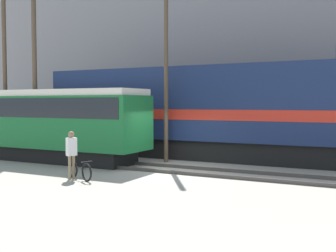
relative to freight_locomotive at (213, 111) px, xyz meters
The scene contains 11 objects.
ground_plane 4.49m from the freight_locomotive, 95.02° to the right, with size 120.00×120.00×0.00m, color #9E998C.
track_near 4.89m from the freight_locomotive, 94.42° to the right, with size 60.00×1.50×0.14m.
track_far 2.38m from the freight_locomotive, behind, with size 60.00×1.51×0.14m.
building_backdrop 10.25m from the freight_locomotive, 92.14° to the left, with size 47.46×6.00×15.25m.
freight_locomotive is the anchor object (origin of this frame).
streetcar 8.42m from the freight_locomotive, 149.45° to the right, with size 10.97×2.54×3.45m.
bicycle 8.28m from the freight_locomotive, 106.30° to the right, with size 1.61×0.77×0.74m.
person 8.23m from the freight_locomotive, 108.86° to the right, with size 0.34×0.42×1.78m.
utility_pole_left 12.65m from the freight_locomotive, behind, with size 0.25×0.25×9.51m.
utility_pole_center 10.38m from the freight_locomotive, 167.82° to the right, with size 0.26×0.26×9.46m.
utility_pole_right 3.26m from the freight_locomotive, 126.12° to the right, with size 0.20×0.20×8.67m.
Camera 1 is at (7.99, -16.07, 2.83)m, focal length 45.00 mm.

